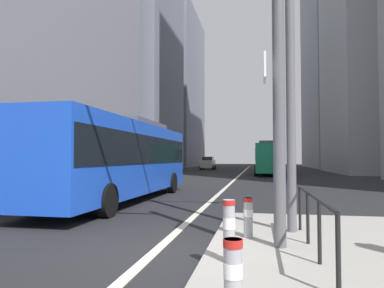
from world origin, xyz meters
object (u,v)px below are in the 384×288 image
car_oncoming_mid (208,163)px  bollard_left (233,275)px  car_receding_far (272,163)px  bollard_right (229,228)px  car_receding_near (275,163)px  city_bus_red_receding (268,157)px  bollard_back (248,215)px  traffic_signal_gantry (158,35)px  city_bus_blue_oncoming (120,156)px

car_oncoming_mid → bollard_left: size_ratio=5.28×
car_receding_far → bollard_right: size_ratio=4.54×
car_receding_near → bollard_right: size_ratio=4.50×
city_bus_red_receding → bollard_back: size_ratio=14.42×
bollard_left → bollard_right: size_ratio=0.84×
car_receding_near → traffic_signal_gantry: 44.30m
car_oncoming_mid → bollard_right: car_oncoming_mid is taller
city_bus_blue_oncoming → city_bus_red_receding: same height
bollard_right → bollard_back: 1.78m
city_bus_blue_oncoming → bollard_back: size_ratio=14.90×
city_bus_blue_oncoming → traffic_signal_gantry: traffic_signal_gantry is taller
city_bus_blue_oncoming → car_receding_far: bearing=79.1°
city_bus_blue_oncoming → bollard_back: 8.38m
car_receding_far → car_receding_near: bearing=-81.5°
car_receding_near → bollard_left: (-2.46, -47.06, -0.39)m
car_oncoming_mid → bollard_back: (7.32, -46.20, -0.40)m
bollard_back → city_bus_red_receding: bearing=87.9°
car_receding_near → bollard_left: 47.12m
city_bus_red_receding → traffic_signal_gantry: bearing=-95.1°
car_receding_near → car_receding_far: bearing=98.5°
car_receding_far → bollard_right: 46.93m
city_bus_blue_oncoming → car_receding_near: size_ratio=2.76×
city_bus_red_receding → car_oncoming_mid: bearing=118.9°
car_oncoming_mid → traffic_signal_gantry: bearing=-83.2°
car_oncoming_mid → bollard_left: bearing=-81.7°
city_bus_red_receding → city_bus_blue_oncoming: bearing=-104.7°
car_receding_near → city_bus_red_receding: bearing=-95.9°
car_receding_far → bollard_right: bearing=-92.9°
car_oncoming_mid → car_receding_near: 10.16m
car_receding_far → bollard_back: 45.16m
car_receding_far → bollard_left: (-2.19, -48.84, -0.39)m
car_receding_far → bollard_back: bearing=-92.7°
city_bus_red_receding → car_oncoming_mid: city_bus_red_receding is taller
bollard_left → bollard_right: bearing=95.8°
city_bus_red_receding → car_receding_far: 14.30m
car_receding_near → car_oncoming_mid: bearing=163.5°
city_bus_red_receding → car_receding_far: (1.02, 14.24, -0.85)m
car_receding_near → bollard_back: (-2.42, -43.32, -0.40)m
car_oncoming_mid → car_receding_near: same height
bollard_right → bollard_back: bearing=82.3°
traffic_signal_gantry → bollard_left: 4.97m
car_receding_near → car_receding_far: (-0.27, 1.78, 0.00)m
city_bus_red_receding → car_receding_near: city_bus_red_receding is taller
car_oncoming_mid → bollard_left: car_oncoming_mid is taller
city_bus_red_receding → bollard_left: size_ratio=14.34×
city_bus_red_receding → bollard_right: city_bus_red_receding is taller
city_bus_blue_oncoming → bollard_left: city_bus_blue_oncoming is taller
city_bus_blue_oncoming → traffic_signal_gantry: bearing=-63.0°
car_receding_near → traffic_signal_gantry: traffic_signal_gantry is taller
car_oncoming_mid → bollard_back: size_ratio=5.31×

